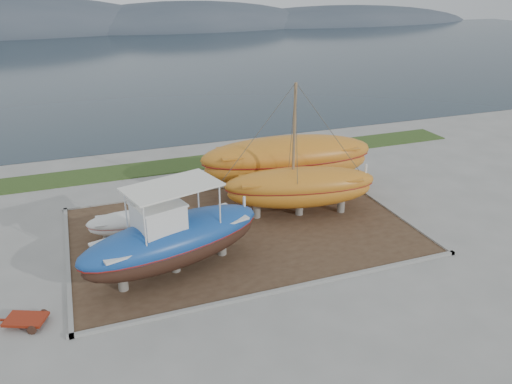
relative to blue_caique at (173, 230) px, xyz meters
name	(u,v)px	position (x,y,z in m)	size (l,w,h in m)	color
ground	(269,267)	(4.31, -1.15, -2.23)	(140.00, 140.00, 0.00)	gray
dirt_patch	(242,230)	(4.31, 2.85, -2.20)	(18.00, 12.00, 0.06)	#422D1E
curb_frame	(242,229)	(4.31, 2.85, -2.16)	(18.60, 12.60, 0.15)	gray
grass_strip	(192,163)	(4.31, 14.35, -2.19)	(44.00, 3.00, 0.08)	#284219
sea	(115,60)	(4.31, 68.85, -2.23)	(260.00, 100.00, 0.04)	#192833
mountain_ridge	(93,30)	(4.31, 123.85, -2.23)	(200.00, 36.00, 20.00)	#333D49
blue_caique	(173,230)	(0.00, 0.00, 0.00)	(9.04, 2.83, 4.35)	#184899
white_dinghy	(132,225)	(-1.42, 4.15, -1.48)	(4.65, 1.74, 1.40)	silver
orange_sailboat	(301,152)	(8.08, 3.53, 1.69)	(8.75, 2.58, 7.72)	#BE701D
orange_bare_hull	(287,166)	(8.73, 6.85, -0.36)	(11.05, 3.32, 3.62)	#BE701D
red_trailer	(26,321)	(-6.46, -1.79, -2.07)	(2.35, 1.17, 0.33)	maroon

